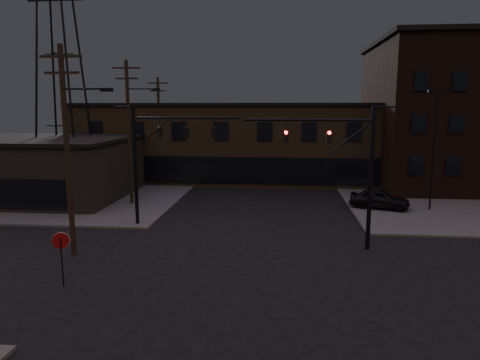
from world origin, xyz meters
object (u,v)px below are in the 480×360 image
Objects in this scene: traffic_signal_far at (154,152)px; stop_sign at (61,246)px; traffic_signal_near at (350,162)px; parked_car_lot_a at (379,199)px; car_crossing at (286,178)px; parked_car_lot_b at (419,184)px.

traffic_signal_far is 3.23× the size of stop_sign.
traffic_signal_near is 1.81× the size of parked_car_lot_a.
stop_sign reaches higher than car_crossing.
traffic_signal_far is at bearing 105.24° from parked_car_lot_b.
parked_car_lot_a reaches higher than car_crossing.
traffic_signal_near reaches higher than parked_car_lot_b.
car_crossing is (-7.07, 10.38, -0.21)m from parked_car_lot_a.
traffic_signal_near is at bearing -16.17° from traffic_signal_far.
stop_sign is 0.56× the size of parked_car_lot_a.
parked_car_lot_a is (3.87, 9.53, -4.03)m from traffic_signal_near.
parked_car_lot_b is at bearing 46.03° from stop_sign.
car_crossing is at bearing 99.14° from traffic_signal_near.
traffic_signal_near is 15.17m from stop_sign.
parked_car_lot_a reaches higher than parked_car_lot_b.
parked_car_lot_a is 0.87× the size of parked_car_lot_b.
car_crossing is at bearing 68.95° from stop_sign.
stop_sign reaches higher than parked_car_lot_a.
traffic_signal_near and traffic_signal_far have the same top height.
car_crossing is at bearing 52.82° from parked_car_lot_a.
stop_sign is 32.22m from parked_car_lot_b.
traffic_signal_near is at bearing -98.61° from car_crossing.
car_crossing is (-3.20, 19.90, -4.24)m from traffic_signal_near.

